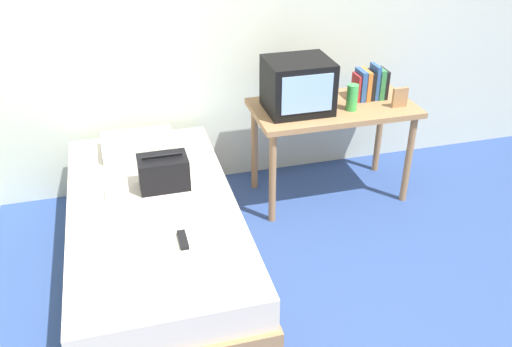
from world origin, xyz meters
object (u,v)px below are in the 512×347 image
(picture_frame, at_px, (400,97))
(handbag, at_px, (163,172))
(tv, at_px, (298,85))
(remote_dark, at_px, (183,240))
(water_bottle, at_px, (352,97))
(desk, at_px, (333,117))
(magazine, at_px, (149,247))
(book_row, at_px, (370,84))
(bed, at_px, (156,239))
(pillow, at_px, (138,144))
(remote_silver, at_px, (109,195))

(picture_frame, height_order, handbag, picture_frame)
(tv, height_order, handbag, tv)
(picture_frame, distance_m, remote_dark, 1.91)
(water_bottle, height_order, remote_dark, water_bottle)
(desk, relative_size, magazine, 4.00)
(desk, relative_size, handbag, 3.87)
(tv, distance_m, magazine, 1.58)
(desk, xyz_separation_m, book_row, (0.30, 0.06, 0.20))
(water_bottle, xyz_separation_m, book_row, (0.21, 0.16, 0.02))
(book_row, bearing_deg, magazine, -148.25)
(bed, bearing_deg, water_bottle, 18.68)
(tv, height_order, book_row, tv)
(pillow, height_order, handbag, handbag)
(desk, distance_m, magazine, 1.75)
(remote_silver, bearing_deg, tv, 18.29)
(desk, bearing_deg, water_bottle, -49.48)
(water_bottle, relative_size, magazine, 0.64)
(bed, relative_size, magazine, 6.90)
(water_bottle, distance_m, remote_silver, 1.76)
(water_bottle, xyz_separation_m, remote_dark, (-1.34, -0.90, -0.31))
(pillow, relative_size, remote_dark, 3.07)
(magazine, bearing_deg, tv, 41.16)
(desk, relative_size, tv, 2.64)
(picture_frame, relative_size, remote_dark, 0.91)
(remote_silver, bearing_deg, remote_dark, -57.20)
(desk, height_order, remote_silver, desk)
(magazine, xyz_separation_m, remote_silver, (-0.18, 0.56, 0.01))
(picture_frame, height_order, magazine, picture_frame)
(book_row, distance_m, remote_silver, 2.00)
(water_bottle, relative_size, handbag, 0.62)
(picture_frame, bearing_deg, book_row, 123.14)
(remote_dark, bearing_deg, pillow, 97.16)
(book_row, xyz_separation_m, handbag, (-1.57, -0.48, -0.24))
(desk, bearing_deg, book_row, 11.45)
(magazine, bearing_deg, book_row, 31.75)
(desk, xyz_separation_m, remote_dark, (-1.25, -1.00, -0.12))
(pillow, bearing_deg, desk, -3.96)
(pillow, xyz_separation_m, handbag, (0.12, -0.51, 0.05))
(tv, distance_m, remote_silver, 1.46)
(bed, xyz_separation_m, tv, (1.09, 0.59, 0.66))
(desk, height_order, remote_dark, desk)
(pillow, bearing_deg, remote_dark, -82.84)
(book_row, height_order, handbag, book_row)
(water_bottle, bearing_deg, desk, 130.52)
(picture_frame, bearing_deg, pillow, 172.47)
(remote_dark, bearing_deg, remote_silver, 122.80)
(book_row, bearing_deg, bed, -158.51)
(bed, distance_m, remote_dark, 0.50)
(picture_frame, xyz_separation_m, remote_dark, (-1.68, -0.86, -0.29))
(desk, height_order, magazine, desk)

